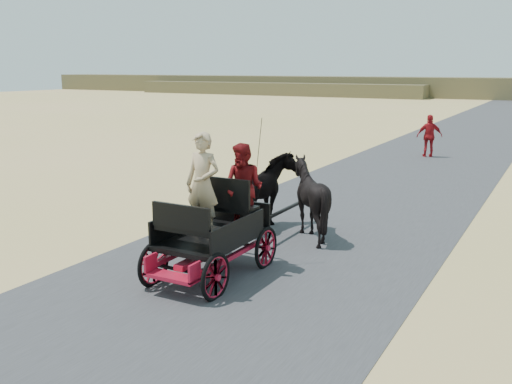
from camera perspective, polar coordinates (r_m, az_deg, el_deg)
The scene contains 9 objects.
ground at distance 11.52m, azimuth 2.65°, elevation -5.84°, with size 140.00×140.00×0.00m, color tan.
road at distance 11.52m, azimuth 2.65°, elevation -5.82°, with size 6.00×140.00×0.01m, color #38383A.
ridge_near at distance 76.29m, azimuth 1.69°, elevation 10.27°, with size 40.00×4.00×1.60m, color brown.
carriage at distance 10.09m, azimuth -4.41°, elevation -6.38°, with size 1.30×2.40×0.72m, color black, non-canonical shape.
horse_left at distance 12.72m, azimuth 0.87°, elevation -0.11°, with size 0.91×2.01×1.70m, color black.
horse_right at distance 12.26m, azimuth 5.42°, elevation -0.64°, with size 1.37×1.54×1.70m, color black.
driver_man at distance 9.91m, azimuth -5.34°, elevation 0.81°, with size 0.66×0.43×1.80m, color tan.
passenger_woman at distance 10.13m, azimuth -1.24°, elevation 0.46°, with size 0.77×0.60×1.58m, color #660C0F.
pedestrian at distance 24.31m, azimuth 16.96°, elevation 5.38°, with size 1.01×0.42×1.73m, color maroon.
Camera 1 is at (4.81, -9.83, 3.60)m, focal length 40.00 mm.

